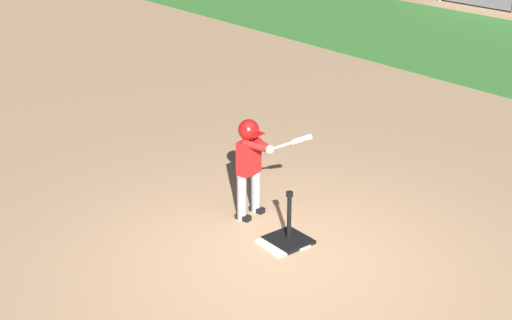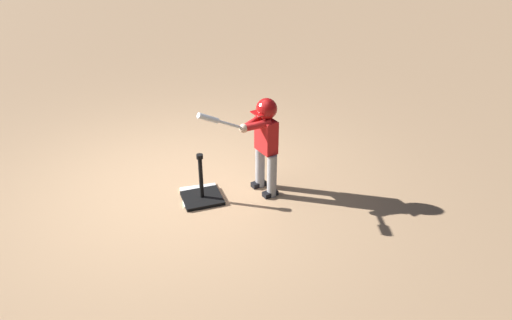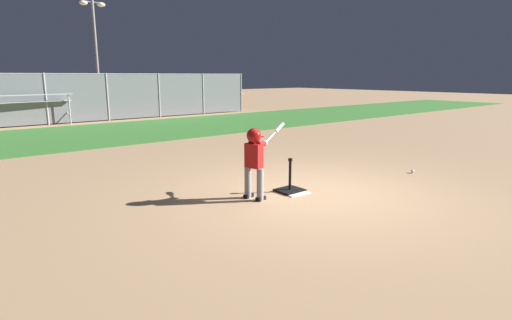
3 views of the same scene
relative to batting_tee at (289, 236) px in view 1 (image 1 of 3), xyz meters
name	(u,v)px [view 1 (image 1 of 3)]	position (x,y,z in m)	size (l,w,h in m)	color
ground_plane	(280,263)	(0.29, -0.37, -0.07)	(90.00, 90.00, 0.00)	tan
home_plate	(283,243)	(0.00, -0.09, -0.06)	(0.44, 0.44, 0.02)	white
batting_tee	(289,236)	(0.00, 0.00, 0.00)	(0.45, 0.41, 0.60)	black
batter_child	(251,156)	(-0.75, 0.06, 0.69)	(0.96, 0.42, 1.22)	gray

